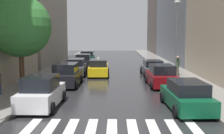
{
  "coord_description": "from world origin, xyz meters",
  "views": [
    {
      "loc": [
        0.15,
        -8.98,
        4.07
      ],
      "look_at": [
        -0.2,
        18.41,
        0.79
      ],
      "focal_mm": 43.77,
      "sensor_mm": 36.0,
      "label": 1
    }
  ],
  "objects_px": {
    "parked_car_left_second": "(67,75)",
    "parked_car_right_second": "(161,76)",
    "parked_car_left_nearest": "(42,93)",
    "pedestrian_near_tree": "(178,65)",
    "parked_car_right_nearest": "(186,96)",
    "parked_car_left_third": "(76,67)",
    "parked_car_left_fifth": "(87,58)",
    "lamp_post_right": "(176,34)",
    "parked_car_left_fourth": "(83,62)",
    "street_tree_left": "(20,26)",
    "parked_car_right_third": "(152,68)",
    "taxi_midroad": "(99,68)"
  },
  "relations": [
    {
      "from": "parked_car_left_fourth",
      "to": "street_tree_left",
      "type": "xyz_separation_m",
      "value": [
        -3.02,
        -12.81,
        3.83
      ]
    },
    {
      "from": "parked_car_left_third",
      "to": "parked_car_left_fourth",
      "type": "relative_size",
      "value": 1.07
    },
    {
      "from": "pedestrian_near_tree",
      "to": "parked_car_left_third",
      "type": "bearing_deg",
      "value": 124.26
    },
    {
      "from": "pedestrian_near_tree",
      "to": "street_tree_left",
      "type": "xyz_separation_m",
      "value": [
        -12.89,
        -6.55,
        3.51
      ]
    },
    {
      "from": "parked_car_left_fourth",
      "to": "parked_car_right_second",
      "type": "distance_m",
      "value": 13.6
    },
    {
      "from": "parked_car_left_second",
      "to": "pedestrian_near_tree",
      "type": "relative_size",
      "value": 2.41
    },
    {
      "from": "parked_car_left_second",
      "to": "lamp_post_right",
      "type": "height_order",
      "value": "lamp_post_right"
    },
    {
      "from": "parked_car_left_second",
      "to": "parked_car_left_third",
      "type": "bearing_deg",
      "value": 1.38
    },
    {
      "from": "parked_car_right_second",
      "to": "parked_car_right_third",
      "type": "height_order",
      "value": "parked_car_right_second"
    },
    {
      "from": "parked_car_right_second",
      "to": "taxi_midroad",
      "type": "bearing_deg",
      "value": 41.47
    },
    {
      "from": "lamp_post_right",
      "to": "parked_car_left_fifth",
      "type": "bearing_deg",
      "value": 123.94
    },
    {
      "from": "parked_car_left_fourth",
      "to": "parked_car_right_nearest",
      "type": "distance_m",
      "value": 19.63
    },
    {
      "from": "parked_car_left_fourth",
      "to": "parked_car_right_third",
      "type": "bearing_deg",
      "value": -129.13
    },
    {
      "from": "parked_car_left_nearest",
      "to": "pedestrian_near_tree",
      "type": "bearing_deg",
      "value": -40.74
    },
    {
      "from": "parked_car_left_second",
      "to": "taxi_midroad",
      "type": "bearing_deg",
      "value": -21.23
    },
    {
      "from": "parked_car_left_fourth",
      "to": "parked_car_left_fifth",
      "type": "height_order",
      "value": "parked_car_left_fifth"
    },
    {
      "from": "parked_car_right_second",
      "to": "street_tree_left",
      "type": "relative_size",
      "value": 0.64
    },
    {
      "from": "parked_car_left_second",
      "to": "parked_car_right_second",
      "type": "xyz_separation_m",
      "value": [
        7.49,
        -0.16,
        -0.04
      ]
    },
    {
      "from": "parked_car_left_fourth",
      "to": "parked_car_left_fifth",
      "type": "distance_m",
      "value": 5.75
    },
    {
      "from": "parked_car_left_third",
      "to": "pedestrian_near_tree",
      "type": "xyz_separation_m",
      "value": [
        9.95,
        -0.77,
        0.34
      ]
    },
    {
      "from": "parked_car_right_third",
      "to": "taxi_midroad",
      "type": "distance_m",
      "value": 5.36
    },
    {
      "from": "parked_car_right_second",
      "to": "parked_car_left_nearest",
      "type": "bearing_deg",
      "value": 127.24
    },
    {
      "from": "taxi_midroad",
      "to": "parked_car_left_third",
      "type": "bearing_deg",
      "value": 80.66
    },
    {
      "from": "pedestrian_near_tree",
      "to": "lamp_post_right",
      "type": "height_order",
      "value": "lamp_post_right"
    },
    {
      "from": "parked_car_right_second",
      "to": "pedestrian_near_tree",
      "type": "height_order",
      "value": "pedestrian_near_tree"
    },
    {
      "from": "parked_car_left_third",
      "to": "pedestrian_near_tree",
      "type": "bearing_deg",
      "value": -96.94
    },
    {
      "from": "parked_car_left_fourth",
      "to": "parked_car_right_second",
      "type": "xyz_separation_m",
      "value": [
        7.45,
        -11.37,
        -0.0
      ]
    },
    {
      "from": "parked_car_left_third",
      "to": "parked_car_right_third",
      "type": "bearing_deg",
      "value": -93.72
    },
    {
      "from": "parked_car_left_nearest",
      "to": "pedestrian_near_tree",
      "type": "distance_m",
      "value": 15.28
    },
    {
      "from": "parked_car_left_fourth",
      "to": "parked_car_left_nearest",
      "type": "bearing_deg",
      "value": 176.83
    },
    {
      "from": "parked_car_left_nearest",
      "to": "parked_car_left_second",
      "type": "xyz_separation_m",
      "value": [
        0.25,
        6.45,
        0.01
      ]
    },
    {
      "from": "parked_car_left_second",
      "to": "parked_car_right_nearest",
      "type": "distance_m",
      "value": 10.32
    },
    {
      "from": "parked_car_left_nearest",
      "to": "parked_car_right_second",
      "type": "height_order",
      "value": "parked_car_left_nearest"
    },
    {
      "from": "parked_car_left_fourth",
      "to": "parked_car_left_fifth",
      "type": "relative_size",
      "value": 0.86
    },
    {
      "from": "parked_car_left_nearest",
      "to": "parked_car_right_nearest",
      "type": "bearing_deg",
      "value": -91.91
    },
    {
      "from": "parked_car_left_nearest",
      "to": "parked_car_left_third",
      "type": "distance_m",
      "value": 12.19
    },
    {
      "from": "parked_car_left_fifth",
      "to": "lamp_post_right",
      "type": "relative_size",
      "value": 0.71
    },
    {
      "from": "parked_car_left_fourth",
      "to": "pedestrian_near_tree",
      "type": "distance_m",
      "value": 11.69
    },
    {
      "from": "parked_car_left_fourth",
      "to": "parked_car_right_second",
      "type": "height_order",
      "value": "parked_car_left_fourth"
    },
    {
      "from": "parked_car_right_third",
      "to": "parked_car_left_fifth",
      "type": "bearing_deg",
      "value": 32.45
    },
    {
      "from": "parked_car_left_fifth",
      "to": "street_tree_left",
      "type": "height_order",
      "value": "street_tree_left"
    },
    {
      "from": "parked_car_left_fifth",
      "to": "pedestrian_near_tree",
      "type": "height_order",
      "value": "pedestrian_near_tree"
    },
    {
      "from": "lamp_post_right",
      "to": "parked_car_right_third",
      "type": "bearing_deg",
      "value": 124.4
    },
    {
      "from": "parked_car_left_fifth",
      "to": "parked_car_right_third",
      "type": "height_order",
      "value": "parked_car_left_fifth"
    },
    {
      "from": "parked_car_right_nearest",
      "to": "pedestrian_near_tree",
      "type": "relative_size",
      "value": 2.52
    },
    {
      "from": "street_tree_left",
      "to": "lamp_post_right",
      "type": "relative_size",
      "value": 0.98
    },
    {
      "from": "taxi_midroad",
      "to": "lamp_post_right",
      "type": "relative_size",
      "value": 0.67
    },
    {
      "from": "parked_car_left_second",
      "to": "street_tree_left",
      "type": "relative_size",
      "value": 0.66
    },
    {
      "from": "parked_car_right_nearest",
      "to": "parked_car_left_third",
      "type": "bearing_deg",
      "value": 29.13
    },
    {
      "from": "parked_car_left_nearest",
      "to": "parked_car_left_fifth",
      "type": "distance_m",
      "value": 23.42
    }
  ]
}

